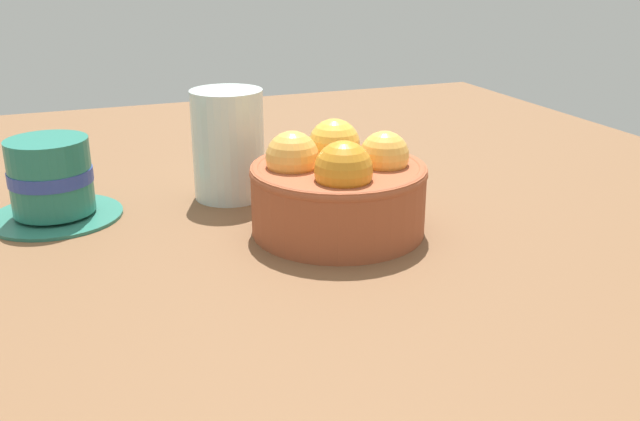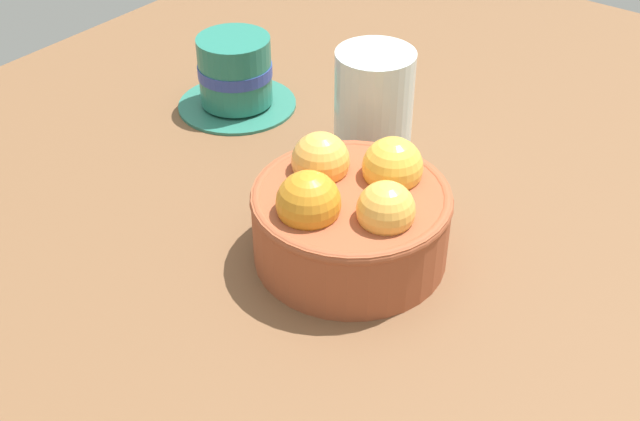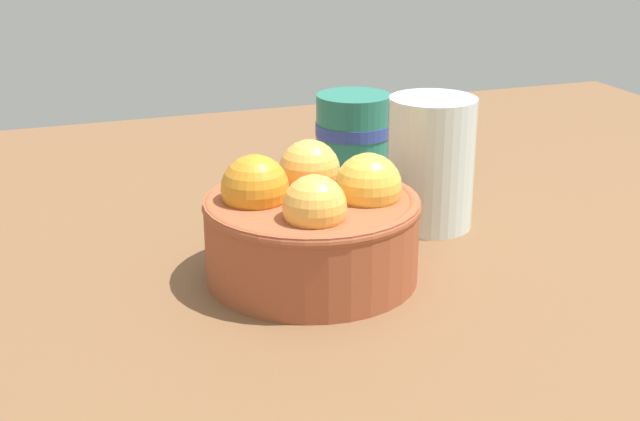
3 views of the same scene
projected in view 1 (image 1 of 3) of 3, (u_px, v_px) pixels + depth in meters
ground_plane at (338, 256)px, 62.23cm from camera, size 119.00×98.17×4.75cm
terracotta_bowl at (338, 187)px, 60.03cm from camera, size 14.99×14.99×8.97cm
coffee_cup at (51, 182)px, 63.29cm from camera, size 11.80×11.80×7.30cm
water_glass at (228, 144)px, 68.15cm from camera, size 6.89×6.89×10.52cm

